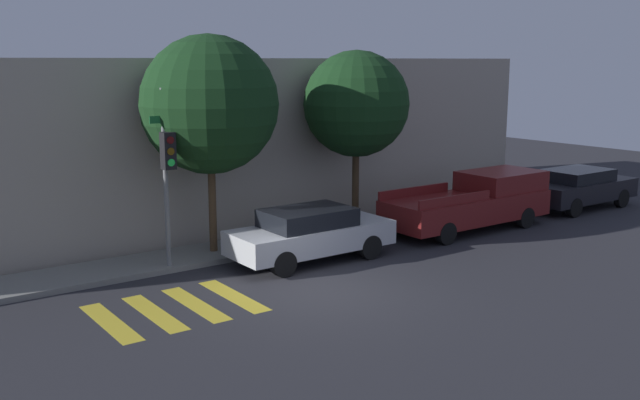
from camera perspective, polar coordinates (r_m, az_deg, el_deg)
ground_plane at (r=16.40m, az=-0.47°, el=-7.32°), size 60.00×60.00×0.00m
sidewalk at (r=19.73m, az=-7.42°, el=-4.01°), size 26.00×1.81×0.14m
building_row at (r=23.08m, az=-12.71°, el=4.47°), size 26.00×6.00×5.25m
crosswalk at (r=15.62m, az=-11.52°, el=-8.50°), size 3.27×2.60×0.00m
traffic_light_pole at (r=17.78m, az=-11.16°, el=4.36°), size 2.00×0.56×4.54m
sedan_near_corner at (r=18.61m, az=-0.77°, el=-2.67°), size 4.40×1.76×1.41m
pickup_truck at (r=22.67m, az=12.25°, el=-0.11°), size 5.68×1.97×1.72m
sedan_middle at (r=26.88m, az=19.94°, el=0.97°), size 4.54×1.89×1.41m
tree_near_corner at (r=18.85m, az=-8.84°, el=7.54°), size 3.62×3.62×5.87m
tree_midblock at (r=21.52m, az=2.92°, el=7.67°), size 3.18×3.18×5.50m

